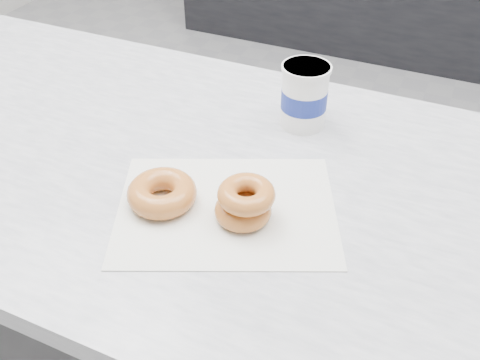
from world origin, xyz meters
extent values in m
plane|color=gray|center=(0.00, 0.00, 0.00)|extent=(5.00, 5.00, 0.00)
cube|color=#333335|center=(0.00, -0.60, 0.43)|extent=(3.00, 0.70, 0.86)
cube|color=silver|center=(0.00, -0.60, 0.88)|extent=(3.06, 0.76, 0.04)
cube|color=black|center=(0.00, 2.10, 0.25)|extent=(2.40, 0.70, 0.50)
cube|color=silver|center=(0.27, -0.69, 0.90)|extent=(0.42, 0.38, 0.00)
torus|color=#D37B3A|center=(0.17, -0.71, 0.92)|extent=(0.12, 0.12, 0.04)
torus|color=#D37B3A|center=(0.30, -0.70, 0.92)|extent=(0.09, 0.09, 0.03)
torus|color=#D37B3A|center=(0.31, -0.69, 0.95)|extent=(0.12, 0.12, 0.03)
cylinder|color=white|center=(0.30, -0.40, 0.96)|extent=(0.11, 0.11, 0.12)
cylinder|color=white|center=(0.30, -0.40, 1.02)|extent=(0.09, 0.09, 0.01)
cylinder|color=navy|center=(0.30, -0.40, 0.96)|extent=(0.11, 0.11, 0.04)
camera|label=1|loc=(0.55, -1.25, 1.46)|focal=40.00mm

